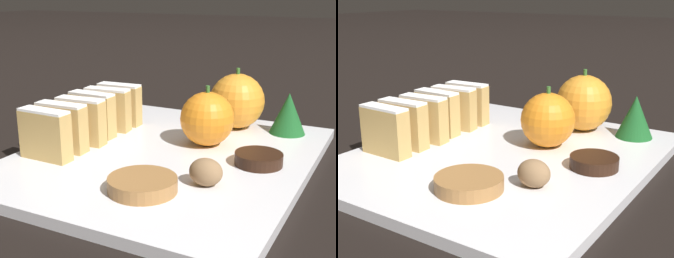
% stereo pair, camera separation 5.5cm
% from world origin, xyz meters
% --- Properties ---
extents(ground_plane, '(6.00, 6.00, 0.00)m').
position_xyz_m(ground_plane, '(0.00, 0.00, 0.00)').
color(ground_plane, black).
extents(serving_platter, '(0.33, 0.39, 0.01)m').
position_xyz_m(serving_platter, '(0.00, 0.00, 0.01)').
color(serving_platter, white).
rests_on(serving_platter, ground_plane).
extents(stollen_slice_front, '(0.06, 0.02, 0.06)m').
position_xyz_m(stollen_slice_front, '(-0.12, -0.08, 0.04)').
color(stollen_slice_front, tan).
rests_on(stollen_slice_front, serving_platter).
extents(stollen_slice_second, '(0.06, 0.02, 0.06)m').
position_xyz_m(stollen_slice_second, '(-0.12, -0.05, 0.04)').
color(stollen_slice_second, tan).
rests_on(stollen_slice_second, serving_platter).
extents(stollen_slice_third, '(0.06, 0.02, 0.06)m').
position_xyz_m(stollen_slice_third, '(-0.11, -0.02, 0.04)').
color(stollen_slice_third, tan).
rests_on(stollen_slice_third, serving_platter).
extents(stollen_slice_fourth, '(0.06, 0.02, 0.06)m').
position_xyz_m(stollen_slice_fourth, '(-0.12, 0.02, 0.04)').
color(stollen_slice_fourth, tan).
rests_on(stollen_slice_fourth, serving_platter).
extents(stollen_slice_fifth, '(0.06, 0.03, 0.06)m').
position_xyz_m(stollen_slice_fifth, '(-0.12, 0.05, 0.04)').
color(stollen_slice_fifth, tan).
rests_on(stollen_slice_fifth, serving_platter).
extents(stollen_slice_sixth, '(0.06, 0.02, 0.06)m').
position_xyz_m(stollen_slice_sixth, '(-0.12, 0.08, 0.04)').
color(stollen_slice_sixth, tan).
rests_on(stollen_slice_sixth, serving_platter).
extents(orange_near, '(0.08, 0.08, 0.08)m').
position_xyz_m(orange_near, '(0.04, 0.14, 0.05)').
color(orange_near, orange).
rests_on(orange_near, serving_platter).
extents(orange_far, '(0.07, 0.07, 0.08)m').
position_xyz_m(orange_far, '(0.03, 0.05, 0.05)').
color(orange_far, orange).
rests_on(orange_far, serving_platter).
extents(walnut, '(0.03, 0.03, 0.03)m').
position_xyz_m(walnut, '(0.08, -0.07, 0.03)').
color(walnut, '#8E6B47').
rests_on(walnut, serving_platter).
extents(chocolate_cookie, '(0.05, 0.05, 0.01)m').
position_xyz_m(chocolate_cookie, '(0.11, 0.01, 0.02)').
color(chocolate_cookie, black).
rests_on(chocolate_cookie, serving_platter).
extents(gingerbread_cookie, '(0.07, 0.07, 0.01)m').
position_xyz_m(gingerbread_cookie, '(0.03, -0.11, 0.02)').
color(gingerbread_cookie, '#A3703D').
rests_on(gingerbread_cookie, serving_platter).
extents(evergreen_sprig, '(0.05, 0.05, 0.06)m').
position_xyz_m(evergreen_sprig, '(0.11, 0.15, 0.04)').
color(evergreen_sprig, '#195623').
rests_on(evergreen_sprig, serving_platter).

